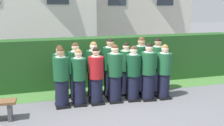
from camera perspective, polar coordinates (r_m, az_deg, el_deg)
name	(u,v)px	position (r m, az deg, el deg)	size (l,w,h in m)	color
ground_plane	(115,101)	(7.60, 0.64, -8.20)	(60.00, 60.00, 0.00)	slate
student_front_row_0	(61,79)	(7.15, -10.73, -3.34)	(0.42, 0.46, 1.60)	black
student_front_row_1	(79,79)	(7.21, -7.07, -3.35)	(0.40, 0.46, 1.54)	black
student_in_red_blazer	(96,77)	(7.27, -3.41, -3.04)	(0.41, 0.50, 1.56)	black
student_front_row_3	(115,75)	(7.40, 0.61, -2.51)	(0.42, 0.48, 1.62)	black
student_front_row_4	(133,75)	(7.54, 4.53, -2.48)	(0.41, 0.47, 1.56)	black
student_front_row_5	(148,73)	(7.63, 7.78, -2.12)	(0.43, 0.50, 1.63)	black
student_front_row_6	(164,73)	(7.83, 11.03, -2.08)	(0.41, 0.50, 1.58)	black
student_rear_row_0	(60,74)	(7.76, -10.94, -2.25)	(0.41, 0.51, 1.56)	black
student_rear_row_1	(76,72)	(7.76, -7.68, -1.90)	(0.42, 0.48, 1.63)	black
student_rear_row_2	(94,71)	(7.83, -3.90, -1.65)	(0.43, 0.51, 1.64)	black
student_rear_row_3	(110,68)	(7.92, -0.34, -1.12)	(0.45, 0.55, 1.73)	black
student_rear_row_4	(126,70)	(8.06, 2.98, -1.43)	(0.41, 0.51, 1.58)	black
student_rear_row_5	(141,66)	(8.20, 6.20, -0.74)	(0.45, 0.55, 1.73)	black
student_rear_row_6	(157,66)	(8.39, 9.66, -0.68)	(0.45, 0.55, 1.69)	black
hedge	(99,61)	(9.08, -2.82, 0.45)	(10.17, 0.70, 1.60)	#214C1E
lawn_strip	(105,90)	(8.54, -1.45, -5.86)	(10.17, 0.90, 0.01)	#477A38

